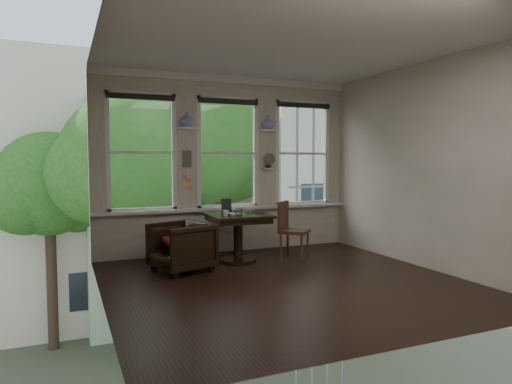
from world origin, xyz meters
name	(u,v)px	position (x,y,z in m)	size (l,w,h in m)	color
ground	(285,282)	(0.00, 0.00, 0.00)	(4.50, 4.50, 0.00)	black
ceiling	(286,46)	(0.00, 0.00, 3.00)	(4.50, 4.50, 0.00)	silver
wall_back	(227,165)	(0.00, 2.25, 1.50)	(4.50, 4.50, 0.00)	beige
wall_front	(410,170)	(0.00, -2.25, 1.50)	(4.50, 4.50, 0.00)	beige
wall_left	(99,167)	(-2.25, 0.00, 1.50)	(4.50, 4.50, 0.00)	beige
wall_right	(423,165)	(2.25, 0.00, 1.50)	(4.50, 4.50, 0.00)	beige
window_left	(141,152)	(-1.45, 2.25, 1.70)	(1.10, 0.12, 1.90)	white
window_center	(227,153)	(0.00, 2.25, 1.70)	(1.10, 0.12, 1.90)	white
window_right	(301,154)	(1.45, 2.25, 1.70)	(1.10, 0.12, 1.90)	white
shelf_left	(187,128)	(-0.72, 2.15, 2.10)	(0.26, 0.16, 0.03)	white
shelf_right	(268,130)	(0.72, 2.15, 2.10)	(0.26, 0.16, 0.03)	white
intercom	(187,159)	(-0.72, 2.18, 1.60)	(0.14, 0.06, 0.28)	#59544F
sticky_notes	(187,180)	(-0.72, 2.19, 1.25)	(0.16, 0.01, 0.24)	pink
desk_fan	(268,163)	(0.72, 2.13, 1.53)	(0.20, 0.20, 0.24)	#59544F
vase_left	(187,120)	(-0.72, 2.15, 2.24)	(0.24, 0.24, 0.25)	white
vase_right	(268,122)	(0.72, 2.15, 2.24)	(0.24, 0.24, 0.25)	white
table	(238,238)	(-0.15, 1.33, 0.38)	(0.90, 0.90, 0.75)	black
armchair_left	(181,247)	(-1.10, 1.09, 0.35)	(0.75, 0.77, 0.70)	black
cushion_red	(181,240)	(-1.10, 1.09, 0.45)	(0.45, 0.45, 0.06)	maroon
side_chair_right	(294,231)	(0.74, 1.16, 0.46)	(0.42, 0.42, 0.92)	#402317
laptop	(255,212)	(0.15, 1.39, 0.76)	(0.32, 0.20, 0.03)	black
mug	(226,213)	(-0.41, 1.16, 0.79)	(0.09, 0.09, 0.09)	white
drinking_glass	(239,212)	(-0.23, 1.09, 0.80)	(0.13, 0.13, 0.11)	white
tablet	(226,206)	(-0.25, 1.59, 0.86)	(0.16, 0.02, 0.22)	black
papers	(236,213)	(-0.15, 1.41, 0.75)	(0.22, 0.30, 0.00)	silver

